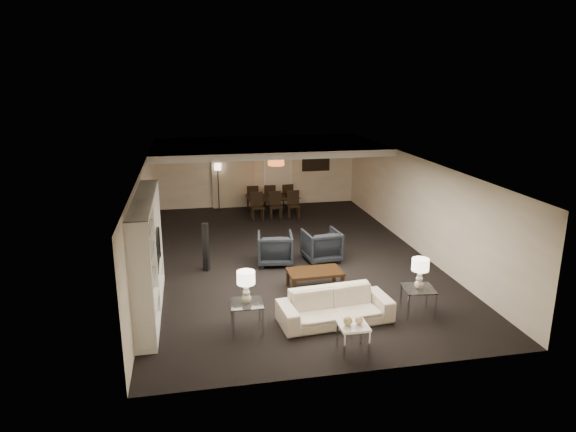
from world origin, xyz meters
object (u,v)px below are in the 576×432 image
(chair_nm, at_px, (276,206))
(chair_fm, at_px, (269,197))
(side_table_right, at_px, (418,301))
(vase_blue, at_px, (143,283))
(armchair_right, at_px, (322,245))
(dining_table, at_px, (273,205))
(floor_lamp, at_px, (218,187))
(sofa, at_px, (335,307))
(armchair_left, at_px, (275,248))
(table_lamp_left, at_px, (246,287))
(chair_nr, at_px, (294,205))
(pendant_light, at_px, (276,162))
(chair_fl, at_px, (252,197))
(side_table_left, at_px, (247,316))
(vase_amber, at_px, (144,242))
(table_lamp_right, at_px, (420,274))
(floor_speaker, at_px, (206,247))
(chair_nl, at_px, (258,207))
(chair_fr, at_px, (286,196))
(coffee_table, at_px, (315,280))
(marble_table, at_px, (353,338))
(television, at_px, (152,250))

(chair_nm, xyz_separation_m, chair_fm, (0.00, 1.30, 0.00))
(side_table_right, xyz_separation_m, vase_blue, (-5.19, -0.11, 0.87))
(armchair_right, relative_size, dining_table, 0.51)
(armchair_right, relative_size, floor_lamp, 0.55)
(sofa, height_order, armchair_left, armchair_left)
(table_lamp_left, relative_size, vase_blue, 3.73)
(chair_nr, bearing_deg, pendant_light, -169.17)
(chair_nm, xyz_separation_m, chair_fl, (-0.60, 1.30, 0.00))
(side_table_left, distance_m, vase_amber, 2.33)
(vase_amber, bearing_deg, table_lamp_left, -18.57)
(vase_blue, relative_size, floor_lamp, 0.10)
(table_lamp_right, distance_m, dining_table, 8.14)
(floor_speaker, height_order, chair_nm, floor_speaker)
(chair_nl, height_order, chair_nr, same)
(floor_lamp, bearing_deg, side_table_left, -90.44)
(side_table_right, bearing_deg, vase_blue, -178.79)
(chair_fl, xyz_separation_m, chair_fr, (1.20, 0.00, 0.00))
(coffee_table, distance_m, vase_amber, 3.90)
(side_table_left, relative_size, table_lamp_right, 0.97)
(side_table_right, relative_size, chair_fm, 0.66)
(armchair_left, bearing_deg, side_table_left, 79.49)
(floor_lamp, bearing_deg, marble_table, -80.78)
(television, xyz_separation_m, vase_blue, (-0.03, -1.88, 0.06))
(sofa, xyz_separation_m, side_table_right, (1.70, 0.00, -0.04))
(marble_table, bearing_deg, sofa, 90.00)
(marble_table, xyz_separation_m, vase_amber, (-3.49, 1.70, 1.40))
(chair_nr, bearing_deg, armchair_right, -86.89)
(coffee_table, bearing_deg, vase_blue, -153.93)
(chair_nl, bearing_deg, chair_fl, 87.35)
(armchair_left, xyz_separation_m, table_lamp_right, (2.30, -3.30, 0.46))
(chair_nl, relative_size, chair_nm, 1.00)
(armchair_right, relative_size, marble_table, 1.79)
(sofa, height_order, armchair_right, armchair_right)
(table_lamp_left, bearing_deg, chair_fr, 74.36)
(side_table_left, xyz_separation_m, table_lamp_left, (0.00, 0.00, 0.58))
(dining_table, bearing_deg, coffee_table, -92.97)
(dining_table, bearing_deg, vase_blue, -116.04)
(marble_table, bearing_deg, chair_nm, 89.25)
(marble_table, xyz_separation_m, floor_speaker, (-2.31, 4.27, 0.35))
(coffee_table, height_order, television, television)
(table_lamp_left, relative_size, vase_amber, 3.67)
(marble_table, height_order, chair_fl, chair_fl)
(floor_lamp, bearing_deg, table_lamp_right, -69.58)
(floor_speaker, relative_size, floor_lamp, 0.74)
(vase_amber, relative_size, chair_fm, 0.19)
(vase_amber, xyz_separation_m, dining_table, (3.60, 7.36, -1.34))
(chair_fr, xyz_separation_m, floor_lamp, (-2.34, 0.34, 0.36))
(vase_amber, xyz_separation_m, floor_speaker, (1.18, 2.56, -1.05))
(armchair_right, xyz_separation_m, table_lamp_left, (-2.30, -3.30, 0.46))
(coffee_table, bearing_deg, chair_nl, 94.90)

